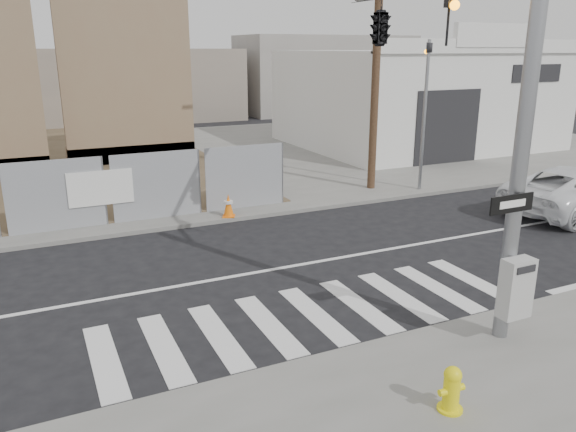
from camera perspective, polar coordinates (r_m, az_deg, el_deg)
name	(u,v)px	position (r m, az deg, el deg)	size (l,w,h in m)	color
ground	(266,271)	(13.28, -2.23, -5.59)	(100.00, 100.00, 0.00)	black
sidewalk_far	(146,163)	(26.26, -14.27, 5.26)	(50.00, 20.00, 0.12)	slate
signal_pole	(420,61)	(11.78, 13.27, 15.04)	(0.96, 5.87, 7.00)	gray
far_signal_pole	(426,95)	(20.46, 13.82, 11.87)	(0.16, 0.20, 5.60)	gray
concrete_wall_right	(128,88)	(25.83, -15.95, 12.39)	(5.50, 1.30, 8.00)	#7C614A
auto_shop	(415,98)	(30.79, 12.78, 11.63)	(12.00, 10.20, 5.95)	silver
utility_pole_right	(377,43)	(20.25, 9.04, 16.98)	(1.60, 0.28, 10.00)	brown
fire_hydrant	(452,389)	(8.52, 16.28, -16.51)	(0.42, 0.39, 0.69)	yellow
traffic_cone_d	(228,206)	(17.06, -6.07, 1.06)	(0.48, 0.48, 0.71)	orange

